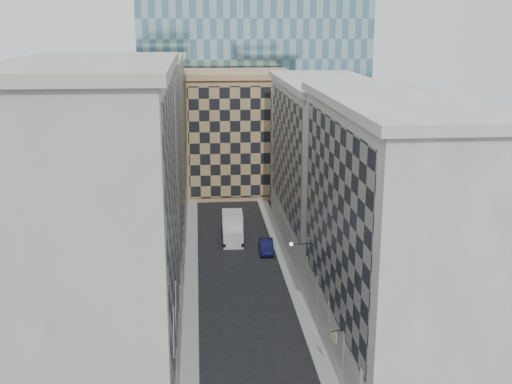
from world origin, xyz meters
TOP-DOWN VIEW (x-y plane):
  - sidewalk_west at (-5.25, 30.00)m, footprint 1.50×100.00m
  - sidewalk_east at (5.25, 30.00)m, footprint 1.50×100.00m
  - bldg_left_a at (-10.88, 11.00)m, footprint 10.80×22.80m
  - bldg_left_b at (-10.88, 33.00)m, footprint 10.80×22.80m
  - bldg_left_c at (-10.88, 55.00)m, footprint 10.80×22.80m
  - bldg_right_a at (10.88, 15.00)m, footprint 10.80×26.80m
  - bldg_right_b at (10.89, 42.00)m, footprint 10.80×28.80m
  - tan_block at (2.00, 67.90)m, footprint 16.80×14.80m
  - church_tower at (0.00, 82.00)m, footprint 7.20×7.20m
  - flagpoles_left at (-5.90, 6.00)m, footprint 0.10×6.33m
  - bracket_lamp at (4.38, 24.00)m, footprint 1.98×0.36m
  - box_truck at (-0.18, 43.40)m, footprint 2.64×6.15m
  - dark_car at (3.50, 38.83)m, footprint 1.80×4.59m
  - shop_sign at (5.41, 10.45)m, footprint 0.88×0.78m

SIDE VIEW (x-z plane):
  - sidewalk_west at x=-5.25m, z-range 0.00..0.15m
  - sidewalk_east at x=5.25m, z-range 0.00..0.15m
  - dark_car at x=3.50m, z-range 0.00..1.49m
  - box_truck at x=-0.18m, z-range -0.22..3.13m
  - shop_sign at x=5.41m, z-range 3.39..4.27m
  - bracket_lamp at x=4.38m, z-range 6.02..6.38m
  - flagpoles_left at x=-5.90m, z-range 6.83..9.17m
  - tan_block at x=2.00m, z-range 0.04..18.84m
  - bldg_right_b at x=10.89m, z-range 0.00..19.70m
  - bldg_right_a at x=10.88m, z-range -0.03..20.67m
  - bldg_left_c at x=-10.88m, z-range -0.02..21.68m
  - bldg_left_b at x=-10.88m, z-range -0.03..22.67m
  - bldg_left_a at x=-10.88m, z-range -0.03..23.67m
  - church_tower at x=0.00m, z-range 1.20..52.70m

